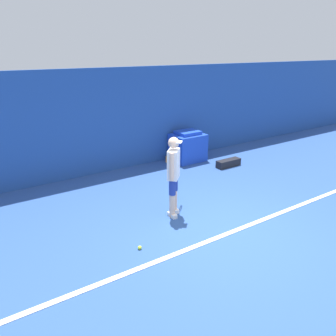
# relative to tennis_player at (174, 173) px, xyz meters

# --- Properties ---
(ground_plane) EXTENTS (24.00, 24.00, 0.00)m
(ground_plane) POSITION_rel_tennis_player_xyz_m (0.41, -1.09, -0.92)
(ground_plane) COLOR #2D5193
(back_wall) EXTENTS (24.00, 0.10, 2.80)m
(back_wall) POSITION_rel_tennis_player_xyz_m (0.41, 3.16, 0.48)
(back_wall) COLOR #234C99
(back_wall) RESTS_ON ground_plane
(court_baseline) EXTENTS (21.60, 0.10, 0.01)m
(court_baseline) POSITION_rel_tennis_player_xyz_m (0.41, -1.21, -0.92)
(court_baseline) COLOR white
(court_baseline) RESTS_ON ground_plane
(tennis_player) EXTENTS (0.67, 0.67, 1.66)m
(tennis_player) POSITION_rel_tennis_player_xyz_m (0.00, 0.00, 0.00)
(tennis_player) COLOR beige
(tennis_player) RESTS_ON ground_plane
(tennis_ball) EXTENTS (0.07, 0.07, 0.07)m
(tennis_ball) POSITION_rel_tennis_player_xyz_m (-1.20, -0.74, -0.89)
(tennis_ball) COLOR #D1E533
(tennis_ball) RESTS_ON ground_plane
(covered_chair) EXTENTS (0.96, 0.79, 0.93)m
(covered_chair) POSITION_rel_tennis_player_xyz_m (2.33, 2.66, -0.48)
(covered_chair) COLOR blue
(covered_chair) RESTS_ON ground_plane
(equipment_bag) EXTENTS (0.78, 0.24, 0.21)m
(equipment_bag) POSITION_rel_tennis_player_xyz_m (3.00, 1.55, -0.82)
(equipment_bag) COLOR black
(equipment_bag) RESTS_ON ground_plane
(water_bottle) EXTENTS (0.08, 0.08, 0.21)m
(water_bottle) POSITION_rel_tennis_player_xyz_m (1.70, 2.86, -0.83)
(water_bottle) COLOR orange
(water_bottle) RESTS_ON ground_plane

